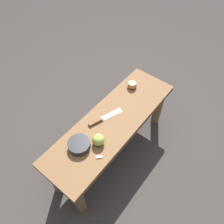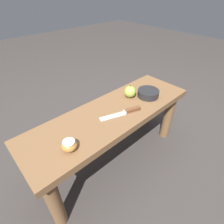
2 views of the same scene
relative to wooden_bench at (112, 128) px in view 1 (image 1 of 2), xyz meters
name	(u,v)px [view 1 (image 1 of 2)]	position (x,y,z in m)	size (l,w,h in m)	color
ground_plane	(112,151)	(0.00, 0.00, -0.34)	(8.00, 8.00, 0.00)	#383330
wooden_bench	(112,128)	(0.00, 0.00, 0.00)	(1.09, 0.34, 0.43)	brown
knife	(100,120)	(-0.05, 0.06, 0.10)	(0.25, 0.11, 0.02)	silver
apple_whole	(98,140)	(-0.19, -0.04, 0.13)	(0.08, 0.08, 0.09)	#9EB747
apple_cut	(132,85)	(0.34, 0.08, 0.12)	(0.07, 0.07, 0.05)	#B27233
apple_slice_near_knife	(99,157)	(-0.26, -0.11, 0.09)	(0.04, 0.04, 0.01)	white
bowl	(79,145)	(-0.28, 0.03, 0.11)	(0.14, 0.14, 0.04)	#232326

